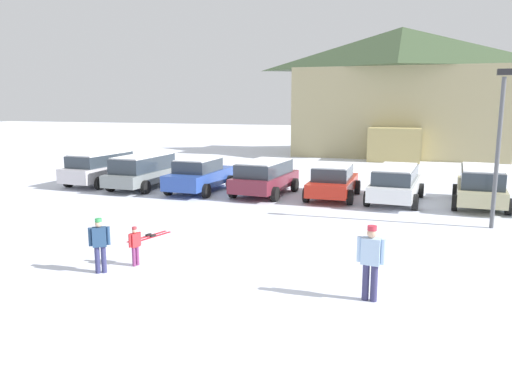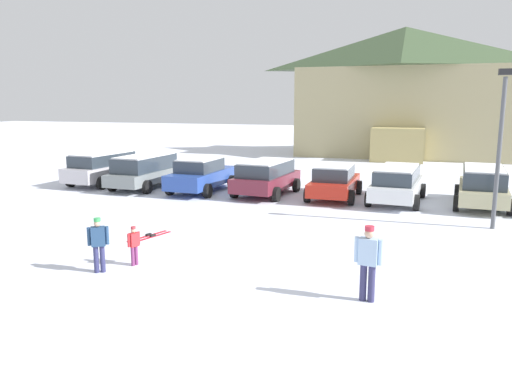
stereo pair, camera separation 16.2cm
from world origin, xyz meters
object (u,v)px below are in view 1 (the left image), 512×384
object	(u,v)px
parked_white_suv	(396,183)
skier_teen_in_navy_coat	(100,242)
parked_blue_hatchback	(200,175)
parked_silver_wagon	(101,167)
ski_lodge	(399,91)
parked_maroon_van	(265,176)
skier_child_in_red_jacket	(135,244)
pair_of_skis	(150,236)
parked_grey_wagon	(144,170)
parked_red_sedan	(333,181)
lamp_post	(499,140)
skier_adult_in_blue_parka	(371,259)
parked_beige_suv	(481,185)

from	to	relation	value
parked_white_suv	skier_teen_in_navy_coat	distance (m)	13.35
parked_blue_hatchback	skier_teen_in_navy_coat	distance (m)	11.49
parked_silver_wagon	skier_teen_in_navy_coat	size ratio (longest dim) A/B	3.33
parked_silver_wagon	parked_white_suv	bearing A→B (deg)	-0.86
ski_lodge	parked_blue_hatchback	xyz separation A→B (m)	(-8.37, -19.91, -4.19)
parked_maroon_van	skier_child_in_red_jacket	world-z (taller)	parked_maroon_van
parked_maroon_van	pair_of_skis	xyz separation A→B (m)	(-1.43, -8.09, -0.84)
parked_grey_wagon	skier_child_in_red_jacket	bearing A→B (deg)	-61.18
parked_grey_wagon	skier_child_in_red_jacket	world-z (taller)	parked_grey_wagon
skier_teen_in_navy_coat	parked_red_sedan	bearing A→B (deg)	70.70
parked_blue_hatchback	parked_silver_wagon	bearing A→B (deg)	175.17
parked_silver_wagon	parked_blue_hatchback	distance (m)	5.76
parked_white_suv	lamp_post	bearing A→B (deg)	-47.78
lamp_post	skier_teen_in_navy_coat	bearing A→B (deg)	-141.85
skier_teen_in_navy_coat	parked_white_suv	bearing A→B (deg)	59.77
ski_lodge	parked_grey_wagon	xyz separation A→B (m)	(-11.44, -19.76, -4.12)
parked_blue_hatchback	skier_adult_in_blue_parka	xyz separation A→B (m)	(8.85, -11.06, 0.12)
ski_lodge	parked_silver_wagon	world-z (taller)	ski_lodge
skier_adult_in_blue_parka	parked_red_sedan	bearing A→B (deg)	102.73
parked_blue_hatchback	parked_maroon_van	distance (m)	3.18
parked_blue_hatchback	lamp_post	bearing A→B (deg)	-15.41
parked_silver_wagon	lamp_post	xyz separation A→B (m)	(18.03, -3.87, 2.09)
ski_lodge	parked_red_sedan	world-z (taller)	ski_lodge
skier_teen_in_navy_coat	ski_lodge	bearing A→B (deg)	78.91
skier_child_in_red_jacket	skier_adult_in_blue_parka	world-z (taller)	skier_adult_in_blue_parka
parked_white_suv	pair_of_skis	xyz separation A→B (m)	(-7.23, -8.18, -0.82)
parked_white_suv	skier_child_in_red_jacket	size ratio (longest dim) A/B	4.55
parked_blue_hatchback	parked_white_suv	size ratio (longest dim) A/B	0.94
parked_silver_wagon	parked_maroon_van	world-z (taller)	parked_silver_wagon
skier_child_in_red_jacket	parked_maroon_van	bearing A→B (deg)	87.96
parked_beige_suv	parked_white_suv	bearing A→B (deg)	-177.33
skier_teen_in_navy_coat	parked_maroon_van	bearing A→B (deg)	85.39
parked_maroon_van	parked_red_sedan	xyz separation A→B (m)	(3.12, 0.10, -0.10)
parked_red_sedan	skier_adult_in_blue_parka	xyz separation A→B (m)	(2.56, -11.32, 0.18)
ski_lodge	skier_teen_in_navy_coat	size ratio (longest dim) A/B	11.55
parked_maroon_van	lamp_post	xyz separation A→B (m)	(9.11, -3.55, 2.13)
parked_grey_wagon	parked_white_suv	size ratio (longest dim) A/B	1.01
pair_of_skis	parked_beige_suv	bearing A→B (deg)	38.24
skier_adult_in_blue_parka	parked_maroon_van	bearing A→B (deg)	116.83
parked_white_suv	parked_grey_wagon	bearing A→B (deg)	-179.46
parked_red_sedan	parked_white_suv	xyz separation A→B (m)	(2.68, -0.01, 0.07)
parked_maroon_van	lamp_post	distance (m)	10.01
ski_lodge	parked_red_sedan	distance (m)	20.20
ski_lodge	skier_child_in_red_jacket	xyz separation A→B (m)	(-5.57, -30.43, -4.42)
ski_lodge	pair_of_skis	xyz separation A→B (m)	(-6.62, -27.83, -5.00)
ski_lodge	parked_beige_suv	world-z (taller)	ski_lodge
parked_beige_suv	pair_of_skis	xyz separation A→B (m)	(-10.58, -8.34, -0.86)
parked_grey_wagon	parked_blue_hatchback	world-z (taller)	parked_grey_wagon
skier_child_in_red_jacket	skier_teen_in_navy_coat	bearing A→B (deg)	-125.69
parked_blue_hatchback	parked_grey_wagon	bearing A→B (deg)	177.21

